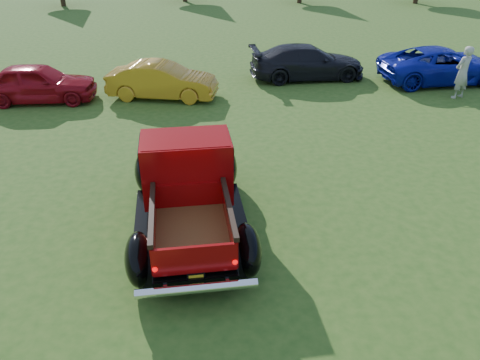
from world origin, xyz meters
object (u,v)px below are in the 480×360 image
(show_car_grey, at_px, (307,62))
(pickup_truck, at_px, (188,180))
(show_car_blue, at_px, (443,65))
(show_car_red, at_px, (38,83))
(show_car_yellow, at_px, (162,81))
(spectator, at_px, (463,73))

(show_car_grey, bearing_deg, pickup_truck, 151.34)
(show_car_blue, bearing_deg, show_car_grey, 76.36)
(show_car_red, distance_m, show_car_blue, 15.40)
(show_car_red, relative_size, show_car_yellow, 1.02)
(spectator, bearing_deg, show_car_yellow, -28.31)
(pickup_truck, bearing_deg, show_car_yellow, 94.15)
(pickup_truck, height_order, show_car_red, pickup_truck)
(show_car_red, bearing_deg, show_car_yellow, -89.60)
(show_car_yellow, relative_size, spectator, 2.08)
(spectator, bearing_deg, show_car_grey, -52.95)
(pickup_truck, bearing_deg, show_car_grey, 61.33)
(show_car_red, distance_m, show_car_yellow, 4.38)
(show_car_red, xyz_separation_m, show_car_grey, (10.00, 2.48, -0.01))
(show_car_blue, distance_m, spectator, 1.92)
(show_car_red, xyz_separation_m, spectator, (15.18, -0.09, 0.26))
(show_car_grey, height_order, spectator, spectator)
(pickup_truck, bearing_deg, show_car_blue, 38.69)
(pickup_truck, xyz_separation_m, show_car_grey, (4.16, 10.15, -0.23))
(show_car_grey, xyz_separation_m, show_car_blue, (5.30, -0.67, 0.01))
(show_car_blue, xyz_separation_m, spectator, (-0.11, -1.90, 0.25))
(show_car_yellow, bearing_deg, show_car_red, 101.59)
(show_car_red, distance_m, spectator, 15.19)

